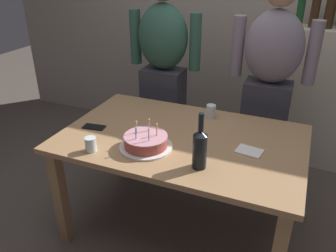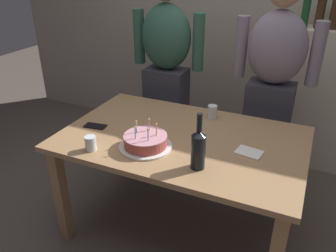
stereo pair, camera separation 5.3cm
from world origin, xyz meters
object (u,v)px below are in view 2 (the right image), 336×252
person_man_bearded (166,74)px  water_glass_near (91,143)px  birthday_cake (145,142)px  cell_phone (95,126)px  wine_bottle (198,148)px  water_glass_far (212,112)px  napkin_stack (249,152)px  person_woman_cardigan (271,89)px

person_man_bearded → water_glass_near: bearing=90.9°
birthday_cake → cell_phone: birthday_cake is taller
water_glass_near → cell_phone: (-0.15, 0.26, -0.04)m
wine_bottle → water_glass_far: bearing=100.8°
napkin_stack → person_woman_cardigan: size_ratio=0.09×
cell_phone → person_woman_cardigan: 1.30m
birthday_cake → wine_bottle: 0.37m
water_glass_far → person_woman_cardigan: bearing=49.4°
cell_phone → person_man_bearded: 0.85m
water_glass_far → wine_bottle: bearing=-79.2°
water_glass_near → napkin_stack: (0.85, 0.34, -0.04)m
birthday_cake → cell_phone: size_ratio=2.18×
water_glass_near → napkin_stack: bearing=22.1°
cell_phone → person_woman_cardigan: bearing=32.1°
person_man_bearded → wine_bottle: bearing=122.7°
water_glass_near → person_woman_cardigan: person_woman_cardigan is taller
wine_bottle → cell_phone: (-0.78, 0.18, -0.11)m
birthday_cake → wine_bottle: (0.35, -0.08, 0.08)m
napkin_stack → person_man_bearded: bearing=139.3°
wine_bottle → napkin_stack: bearing=50.0°
napkin_stack → person_woman_cardigan: (-0.01, 0.75, 0.13)m
birthday_cake → water_glass_near: 0.32m
water_glass_near → water_glass_far: 0.87m
water_glass_far → person_woman_cardigan: (0.33, 0.38, 0.09)m
napkin_stack → person_man_bearded: person_man_bearded is taller
birthday_cake → napkin_stack: (0.57, 0.19, -0.03)m
napkin_stack → water_glass_near: bearing=-157.9°
water_glass_near → person_woman_cardigan: 1.37m
napkin_stack → wine_bottle: bearing=-130.0°
wine_bottle → person_man_bearded: (-0.65, 1.01, 0.01)m
wine_bottle → person_woman_cardigan: bearing=78.4°
water_glass_near → water_glass_far: water_glass_far is taller
birthday_cake → napkin_stack: 0.60m
birthday_cake → napkin_stack: birthday_cake is taller
wine_bottle → water_glass_near: bearing=-172.6°
birthday_cake → water_glass_far: bearing=67.1°
water_glass_near → water_glass_far: bearing=54.4°
wine_bottle → person_woman_cardigan: person_woman_cardigan is taller
birthday_cake → wine_bottle: bearing=-12.0°
water_glass_far → person_woman_cardigan: 0.51m
person_man_bearded → person_woman_cardigan: same height
birthday_cake → person_woman_cardigan: size_ratio=0.19×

